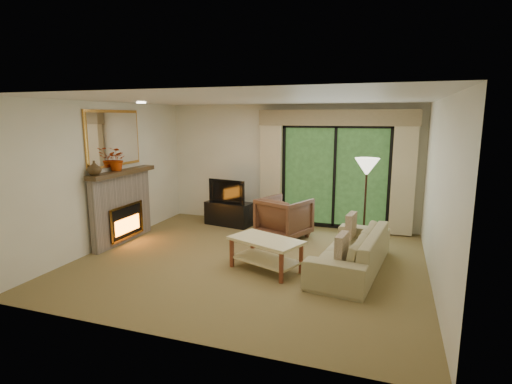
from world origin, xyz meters
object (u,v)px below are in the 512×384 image
(media_console, at_px, (229,213))
(armchair, at_px, (284,218))
(sofa, at_px, (351,250))
(coffee_table, at_px, (266,254))

(media_console, relative_size, armchair, 1.15)
(media_console, bearing_deg, sofa, -23.12)
(sofa, distance_m, coffee_table, 1.31)
(sofa, bearing_deg, media_console, -115.98)
(armchair, relative_size, coffee_table, 0.80)
(sofa, xyz_separation_m, coffee_table, (-1.24, -0.43, -0.07))
(armchair, bearing_deg, media_console, 2.22)
(media_console, distance_m, armchair, 1.48)
(armchair, bearing_deg, sofa, 159.57)
(armchair, xyz_separation_m, sofa, (1.42, -1.31, -0.08))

